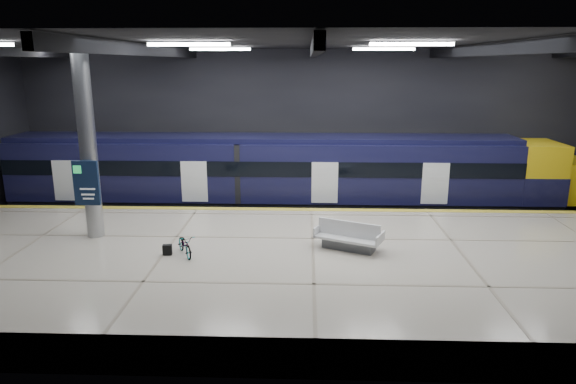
{
  "coord_description": "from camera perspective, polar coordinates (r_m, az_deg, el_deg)",
  "views": [
    {
      "loc": [
        -0.26,
        -18.74,
        7.32
      ],
      "look_at": [
        -0.99,
        1.5,
        2.2
      ],
      "focal_mm": 32.0,
      "sensor_mm": 36.0,
      "label": 1
    }
  ],
  "objects": [
    {
      "name": "rails",
      "position": [
        25.3,
        2.56,
        -2.45
      ],
      "size": [
        30.0,
        1.52,
        0.16
      ],
      "color": "gray",
      "rests_on": "ground"
    },
    {
      "name": "safety_strip",
      "position": [
        22.38,
        2.64,
        -1.95
      ],
      "size": [
        30.0,
        0.4,
        0.01
      ],
      "primitive_type": "cube",
      "color": "gold",
      "rests_on": "platform"
    },
    {
      "name": "info_column",
      "position": [
        19.55,
        -21.38,
        4.8
      ],
      "size": [
        0.9,
        0.78,
        6.9
      ],
      "color": "#9EA0A5",
      "rests_on": "platform"
    },
    {
      "name": "bench",
      "position": [
        17.72,
        6.76,
        -5.26
      ],
      "size": [
        2.45,
        1.79,
        1.0
      ],
      "rotation": [
        0.0,
        0.0,
        -0.43
      ],
      "color": "#595B60",
      "rests_on": "platform"
    },
    {
      "name": "ground",
      "position": [
        20.12,
        2.67,
        -7.16
      ],
      "size": [
        30.0,
        30.0,
        0.0
      ],
      "primitive_type": "plane",
      "color": "black",
      "rests_on": "ground"
    },
    {
      "name": "room_shell",
      "position": [
        18.82,
        2.87,
        9.29
      ],
      "size": [
        30.1,
        16.1,
        8.05
      ],
      "color": "black",
      "rests_on": "ground"
    },
    {
      "name": "bicycle",
      "position": [
        17.42,
        -11.38,
        -5.75
      ],
      "size": [
        1.09,
        1.45,
        0.73
      ],
      "primitive_type": "imported",
      "rotation": [
        0.0,
        0.0,
        0.5
      ],
      "color": "#99999E",
      "rests_on": "platform"
    },
    {
      "name": "train",
      "position": [
        24.81,
        1.21,
        1.94
      ],
      "size": [
        29.4,
        2.84,
        3.79
      ],
      "color": "black",
      "rests_on": "ground"
    },
    {
      "name": "platform",
      "position": [
        17.6,
        2.77,
        -8.46
      ],
      "size": [
        30.0,
        11.0,
        1.1
      ],
      "primitive_type": "cube",
      "color": "beige",
      "rests_on": "ground"
    },
    {
      "name": "pannier_bag",
      "position": [
        17.63,
        -13.26,
        -6.27
      ],
      "size": [
        0.32,
        0.21,
        0.35
      ],
      "primitive_type": "cube",
      "rotation": [
        0.0,
        0.0,
        0.11
      ],
      "color": "black",
      "rests_on": "platform"
    }
  ]
}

